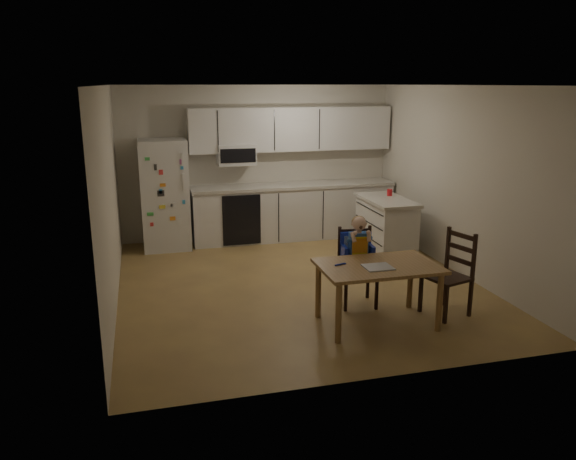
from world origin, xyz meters
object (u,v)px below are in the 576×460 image
Objects in this scene: refrigerator at (165,195)px; chair_booster at (357,251)px; kitchen_island at (386,226)px; chair_side at (453,267)px; dining_table at (378,273)px; red_cup at (390,192)px.

refrigerator reaches higher than chair_booster.
chair_booster is (2.04, -2.95, -0.21)m from refrigerator.
chair_side is at bearing -95.60° from kitchen_island.
refrigerator is 3.59m from chair_booster.
chair_side is at bearing 4.64° from dining_table.
chair_side is (0.94, 0.08, -0.05)m from dining_table.
refrigerator is 16.97× the size of red_cup.
red_cup reaches higher than kitchen_island.
dining_table is 1.18× the size of chair_booster.
refrigerator is at bearing 159.45° from kitchen_island.
kitchen_island is (3.20, -1.20, -0.42)m from refrigerator.
red_cup reaches higher than chair_side.
red_cup is 2.54m from chair_side.
dining_table is (-1.30, -2.57, -0.32)m from red_cup.
refrigerator is 3.44m from kitchen_island.
chair_side is (-0.22, -2.29, 0.10)m from kitchen_island.
dining_table is 0.62m from chair_booster.
red_cup is 0.11× the size of chair_side.
chair_side is at bearing -49.58° from refrigerator.
refrigerator is 1.60× the size of chair_booster.
kitchen_island is 2.30m from chair_side.
refrigerator is 4.11m from dining_table.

